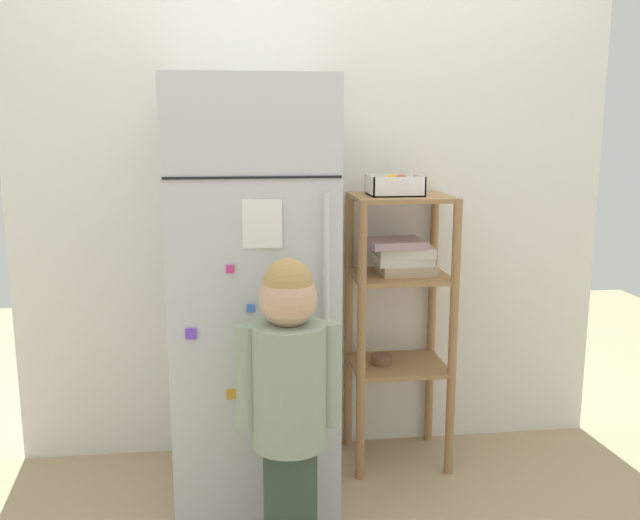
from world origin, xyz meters
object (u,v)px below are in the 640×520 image
Objects in this scene: refrigerator at (253,292)px; pantry_shelf_unit at (400,290)px; fruit_bin at (396,186)px; child_standing at (289,384)px.

refrigerator reaches higher than pantry_shelf_unit.
refrigerator is 0.72m from fruit_bin.
refrigerator is 1.55× the size of child_standing.
pantry_shelf_unit is 0.43m from fruit_bin.
refrigerator reaches higher than child_standing.
fruit_bin is at bearing 54.12° from child_standing.
fruit_bin is (-0.02, 0.01, 0.43)m from pantry_shelf_unit.
child_standing is at bearing -79.72° from refrigerator.
refrigerator is at bearing -164.92° from fruit_bin.
refrigerator is at bearing -166.08° from pantry_shelf_unit.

